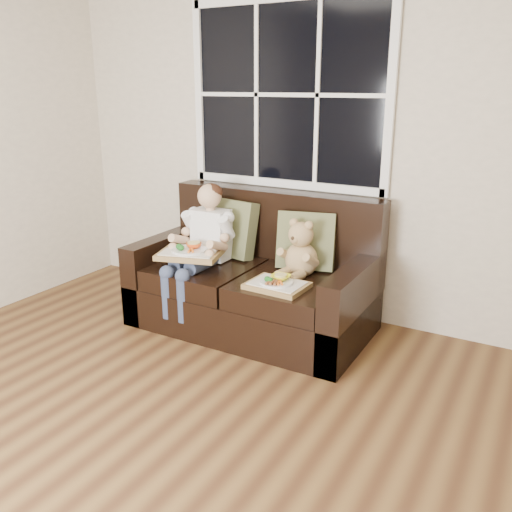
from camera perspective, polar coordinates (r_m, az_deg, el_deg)
The scene contains 9 objects.
room_walls at distance 1.99m, azimuth -22.07°, elevation 12.67°, with size 4.52×5.02×2.71m.
window_back at distance 4.16m, azimuth 3.28°, elevation 16.59°, with size 1.62×0.04×1.37m.
loveseat at distance 4.01m, azimuth -0.01°, elevation -3.03°, with size 1.70×0.92×0.96m.
pillow_left at distance 4.18m, azimuth -2.71°, elevation 2.97°, with size 0.46×0.26×0.45m.
pillow_right at distance 3.89m, azimuth 5.29°, elevation 1.61°, with size 0.44×0.29×0.42m.
child at distance 4.00m, azimuth -5.56°, elevation 1.98°, with size 0.40×0.60×0.90m.
teddy_bear at distance 3.76m, azimuth 4.72°, elevation 0.38°, with size 0.26×0.32×0.41m.
tray_left at distance 3.90m, azimuth -6.96°, elevation 0.39°, with size 0.51×0.44×0.10m.
tray_right at distance 3.55m, azimuth 2.25°, elevation -2.95°, with size 0.39×0.31×0.09m.
Camera 1 is at (1.55, -1.24, 1.72)m, focal length 38.00 mm.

